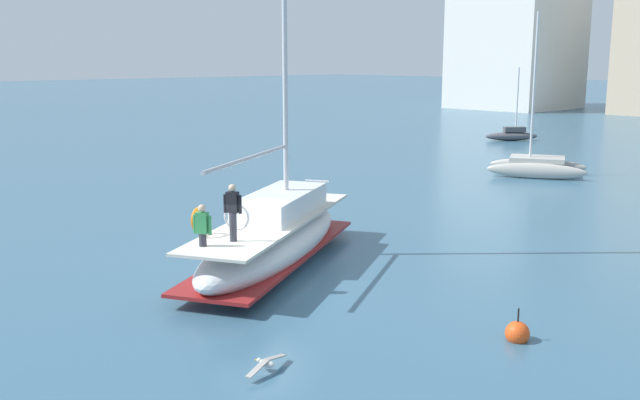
% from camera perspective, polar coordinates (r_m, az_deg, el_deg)
% --- Properties ---
extents(ground_plane, '(400.00, 400.00, 0.00)m').
position_cam_1_polar(ground_plane, '(20.14, -4.98, -7.08)').
color(ground_plane, '#38607A').
extents(main_sailboat, '(6.78, 9.55, 12.03)m').
position_cam_1_polar(main_sailboat, '(22.13, -3.75, -2.94)').
color(main_sailboat, silver).
rests_on(main_sailboat, ground).
extents(moored_sloop_near, '(3.40, 3.87, 5.68)m').
position_cam_1_polar(moored_sloop_near, '(58.07, 15.20, 5.10)').
color(moored_sloop_near, '#4C4C51').
rests_on(moored_sloop_near, ground).
extents(moored_catamaran, '(5.76, 4.66, 8.81)m').
position_cam_1_polar(moored_catamaran, '(40.76, 17.06, 2.75)').
color(moored_catamaran, '#B7B2A8').
rests_on(moored_catamaran, ground).
extents(seagull, '(0.53, 1.28, 0.18)m').
position_cam_1_polar(seagull, '(14.97, -4.37, -12.96)').
color(seagull, silver).
rests_on(seagull, ground).
extents(mooring_buoy, '(0.56, 0.56, 0.88)m').
position_cam_1_polar(mooring_buoy, '(17.08, 15.60, -10.29)').
color(mooring_buoy, '#EA4C19').
rests_on(mooring_buoy, ground).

